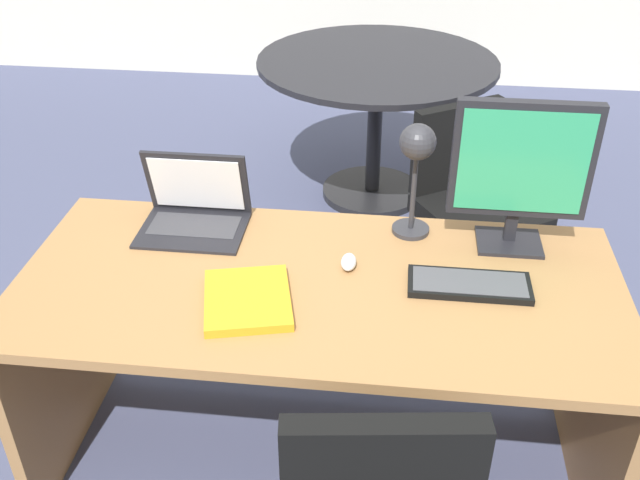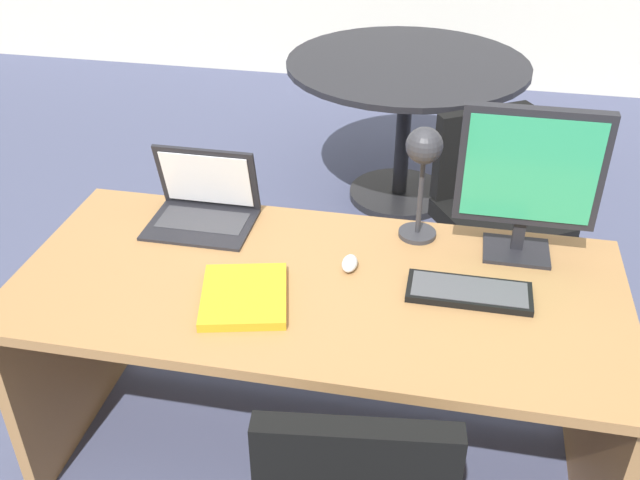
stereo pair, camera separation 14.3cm
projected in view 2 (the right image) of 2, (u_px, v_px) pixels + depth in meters
name	position (u px, v px, depth m)	size (l,w,h in m)	color
ground	(375.00, 233.00, 3.74)	(12.00, 12.00, 0.00)	#474C6B
desk	(321.00, 330.00, 2.25)	(1.77, 0.80, 0.76)	#9E7042
monitor	(530.00, 174.00, 2.07)	(0.41, 0.16, 0.47)	black
laptop	(205.00, 198.00, 2.36)	(0.34, 0.26, 0.24)	black
keyboard	(469.00, 292.00, 2.03)	(0.35, 0.14, 0.02)	black
mouse	(350.00, 263.00, 2.14)	(0.05, 0.08, 0.04)	silver
desk_lamp	(423.00, 160.00, 2.13)	(0.12, 0.14, 0.38)	#2D2D33
book	(244.00, 296.00, 2.01)	(0.29, 0.33, 0.03)	orange
meeting_table	(405.00, 97.00, 3.74)	(1.23, 1.23, 0.79)	black
meeting_chair_near	(492.00, 226.00, 3.18)	(0.63, 0.64, 0.81)	black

